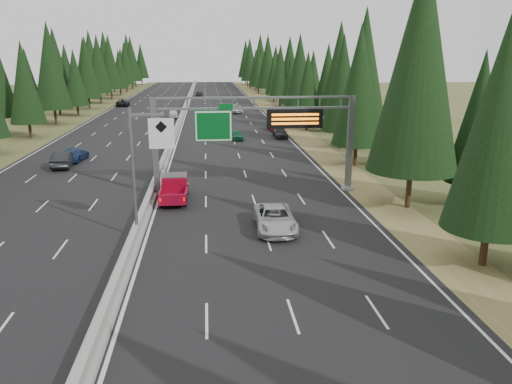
# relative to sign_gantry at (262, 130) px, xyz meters

# --- Properties ---
(road) EXTENTS (32.00, 260.00, 0.08)m
(road) POSITION_rel_sign_gantry_xyz_m (-8.92, 45.12, -5.23)
(road) COLOR black
(road) RESTS_ON ground
(shoulder_right) EXTENTS (3.60, 260.00, 0.06)m
(shoulder_right) POSITION_rel_sign_gantry_xyz_m (8.88, 45.12, -5.24)
(shoulder_right) COLOR olive
(shoulder_right) RESTS_ON ground
(shoulder_left) EXTENTS (3.60, 260.00, 0.06)m
(shoulder_left) POSITION_rel_sign_gantry_xyz_m (-26.72, 45.12, -5.24)
(shoulder_left) COLOR #4B5327
(shoulder_left) RESTS_ON ground
(median_barrier) EXTENTS (0.70, 260.00, 0.85)m
(median_barrier) POSITION_rel_sign_gantry_xyz_m (-8.92, 45.12, -4.85)
(median_barrier) COLOR gray
(median_barrier) RESTS_ON road
(sign_gantry) EXTENTS (16.75, 0.98, 7.80)m
(sign_gantry) POSITION_rel_sign_gantry_xyz_m (0.00, 0.00, 0.00)
(sign_gantry) COLOR slate
(sign_gantry) RESTS_ON road
(hov_sign_pole) EXTENTS (2.80, 0.50, 8.00)m
(hov_sign_pole) POSITION_rel_sign_gantry_xyz_m (-8.33, -9.92, -0.54)
(hov_sign_pole) COLOR slate
(hov_sign_pole) RESTS_ON road
(tree_row_right) EXTENTS (11.83, 241.90, 18.40)m
(tree_row_right) POSITION_rel_sign_gantry_xyz_m (13.11, 38.56, 3.55)
(tree_row_right) COLOR black
(tree_row_right) RESTS_ON ground
(tree_row_left) EXTENTS (11.81, 244.49, 18.90)m
(tree_row_left) POSITION_rel_sign_gantry_xyz_m (-31.03, 34.14, 4.09)
(tree_row_left) COLOR black
(tree_row_left) RESTS_ON ground
(silver_minivan) EXTENTS (2.61, 5.51, 1.52)m
(silver_minivan) POSITION_rel_sign_gantry_xyz_m (-0.21, -9.26, -4.43)
(silver_minivan) COLOR #B2B2B7
(silver_minivan) RESTS_ON road
(red_pickup) EXTENTS (2.01, 5.63, 1.83)m
(red_pickup) POSITION_rel_sign_gantry_xyz_m (-7.09, -1.33, -4.17)
(red_pickup) COLOR black
(red_pickup) RESTS_ON road
(car_ahead_green) EXTENTS (1.78, 3.85, 1.28)m
(car_ahead_green) POSITION_rel_sign_gantry_xyz_m (-0.52, 26.55, -4.55)
(car_ahead_green) COLOR #12502E
(car_ahead_green) RESTS_ON road
(car_ahead_dkred) EXTENTS (1.60, 4.16, 1.35)m
(car_ahead_dkred) POSITION_rel_sign_gantry_xyz_m (5.58, 34.79, -4.51)
(car_ahead_dkred) COLOR maroon
(car_ahead_dkred) RESTS_ON road
(car_ahead_dkgrey) EXTENTS (1.88, 4.47, 1.29)m
(car_ahead_dkgrey) POSITION_rel_sign_gantry_xyz_m (5.58, 27.83, -4.54)
(car_ahead_dkgrey) COLOR black
(car_ahead_dkgrey) RESTS_ON road
(car_ahead_white) EXTENTS (2.57, 5.42, 1.50)m
(car_ahead_white) POSITION_rel_sign_gantry_xyz_m (1.19, 59.01, -4.44)
(car_ahead_white) COLOR silver
(car_ahead_white) RESTS_ON road
(car_ahead_far) EXTENTS (2.08, 4.61, 1.53)m
(car_ahead_far) POSITION_rel_sign_gantry_xyz_m (-6.27, 98.31, -4.42)
(car_ahead_far) COLOR black
(car_ahead_far) RESTS_ON road
(car_onc_near) EXTENTS (2.10, 5.00, 1.61)m
(car_onc_near) POSITION_rel_sign_gantry_xyz_m (-18.99, 11.46, -4.38)
(car_onc_near) COLOR black
(car_onc_near) RESTS_ON road
(car_onc_blue) EXTENTS (2.44, 5.06, 1.42)m
(car_onc_blue) POSITION_rel_sign_gantry_xyz_m (-18.63, 14.31, -4.48)
(car_onc_blue) COLOR navy
(car_onc_blue) RESTS_ON road
(car_onc_white) EXTENTS (2.02, 4.37, 1.45)m
(car_onc_white) POSITION_rel_sign_gantry_xyz_m (-10.42, 51.65, -4.46)
(car_onc_white) COLOR silver
(car_onc_white) RESTS_ON road
(car_onc_far) EXTENTS (3.00, 5.88, 1.59)m
(car_onc_far) POSITION_rel_sign_gantry_xyz_m (-22.83, 74.48, -4.39)
(car_onc_far) COLOR black
(car_onc_far) RESTS_ON road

